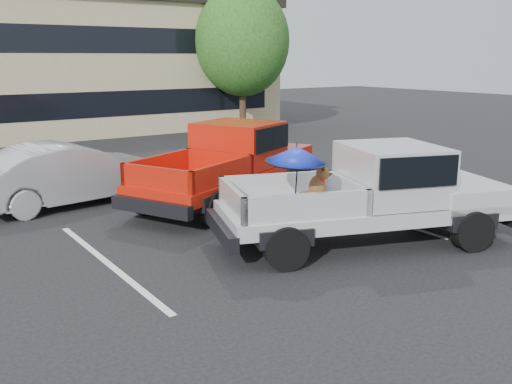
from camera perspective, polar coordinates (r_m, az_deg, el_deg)
ground at (r=10.05m, az=6.01°, el=-7.01°), size 90.00×90.00×0.00m
stripe_left at (r=10.26m, az=-14.56°, el=-6.92°), size 0.12×5.00×0.01m
stripe_right at (r=13.40m, az=10.22°, el=-1.93°), size 0.12×5.00×0.01m
motel_building at (r=29.27m, az=-18.82°, el=12.10°), size 20.40×8.40×6.30m
tree_right at (r=27.66m, az=-1.37°, el=14.84°), size 4.46×4.46×6.78m
tree_back at (r=33.43m, az=-13.69°, el=14.57°), size 4.68×4.68×7.11m
silver_pickup at (r=11.00m, az=12.23°, el=0.27°), size 6.02×3.72×2.06m
red_pickup at (r=14.18m, az=-2.10°, el=3.44°), size 6.11×4.26×1.91m
silver_sedan at (r=14.44m, az=-18.11°, el=1.78°), size 4.74×2.18×1.51m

